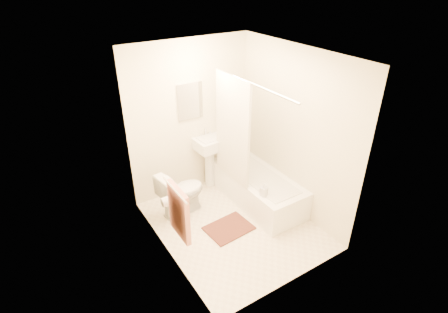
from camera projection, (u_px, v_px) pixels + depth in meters
floor at (233, 225)px, 4.99m from camera, size 2.40×2.40×0.00m
ceiling at (236, 54)px, 3.83m from camera, size 2.40×2.40×0.00m
wall_back at (190, 119)px, 5.30m from camera, size 2.00×0.02×2.40m
wall_left at (161, 173)px, 3.94m from camera, size 0.02×2.40×2.40m
wall_right at (294, 133)px, 4.88m from camera, size 0.02×2.40×2.40m
mirror at (190, 101)px, 5.14m from camera, size 0.40×0.03×0.55m
curtain_rod at (251, 83)px, 4.24m from camera, size 0.03×1.70×0.03m
shower_curtain at (232, 130)px, 4.91m from camera, size 0.04×0.80×1.55m
towel_bar at (175, 190)px, 3.82m from camera, size 0.02×0.60×0.02m
towel at (179, 212)px, 3.99m from camera, size 0.06×0.45×0.66m
toilet_paper at (166, 202)px, 4.31m from camera, size 0.11×0.12×0.12m
toilet at (182, 192)px, 5.10m from camera, size 0.75×0.49×0.69m
sink at (210, 160)px, 5.66m from camera, size 0.51×0.42×0.96m
bathtub at (257, 188)px, 5.41m from camera, size 0.71×1.62×0.46m
bath_mat at (229, 228)px, 4.91m from camera, size 0.66×0.51×0.02m
soap_bottle at (264, 190)px, 4.79m from camera, size 0.11×0.11×0.19m
scrub_brush at (241, 165)px, 5.54m from camera, size 0.07×0.18×0.04m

